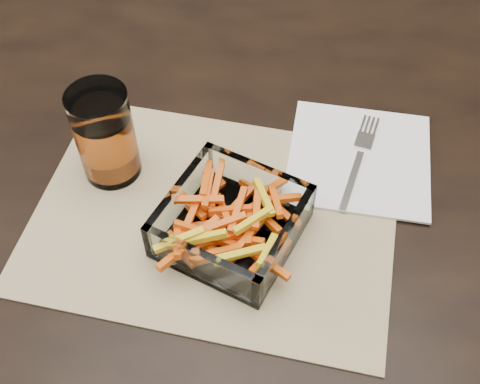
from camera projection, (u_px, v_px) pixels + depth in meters
name	position (u px, v px, depth m)	size (l,w,h in m)	color
dining_table	(285.00, 213.00, 0.87)	(1.60, 0.90, 0.75)	black
placemat	(214.00, 216.00, 0.76)	(0.45, 0.33, 0.00)	tan
glass_bowl	(232.00, 224.00, 0.72)	(0.20, 0.20, 0.06)	white
tumbler	(106.00, 137.00, 0.76)	(0.08, 0.08, 0.13)	white
napkin	(359.00, 158.00, 0.82)	(0.19, 0.19, 0.00)	white
fork	(359.00, 157.00, 0.81)	(0.06, 0.17, 0.00)	silver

